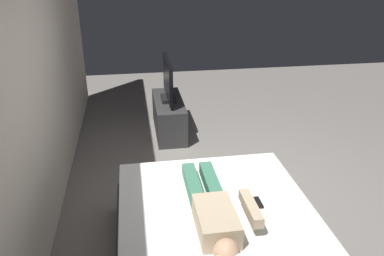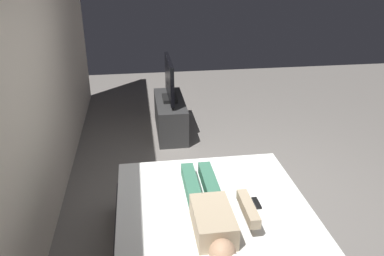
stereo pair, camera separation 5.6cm
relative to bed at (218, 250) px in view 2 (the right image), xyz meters
The scene contains 7 objects.
ground_plane 1.10m from the bed, 25.44° to the right, with size 10.00×10.00×0.00m, color slate.
back_wall 2.30m from the bed, 46.98° to the left, with size 6.40×0.10×2.80m, color beige.
bed is the anchor object (origin of this frame).
person 0.36m from the bed, 60.82° to the left, with size 1.26×0.46×0.18m.
remote 0.49m from the bed, 62.99° to the right, with size 0.15×0.04×0.02m, color black.
tv_stand 2.84m from the bed, ahead, with size 1.10×0.40×0.50m, color #2D2D2D.
tv 2.89m from the bed, ahead, with size 0.88×0.20×0.59m.
Camera 2 is at (-3.32, 1.01, 2.42)m, focal length 36.46 mm.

